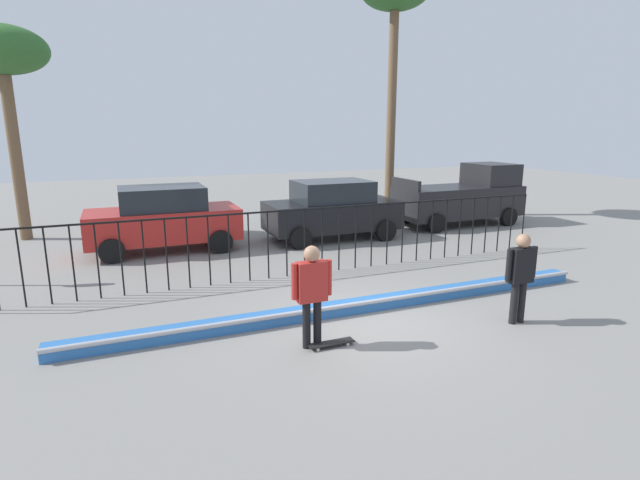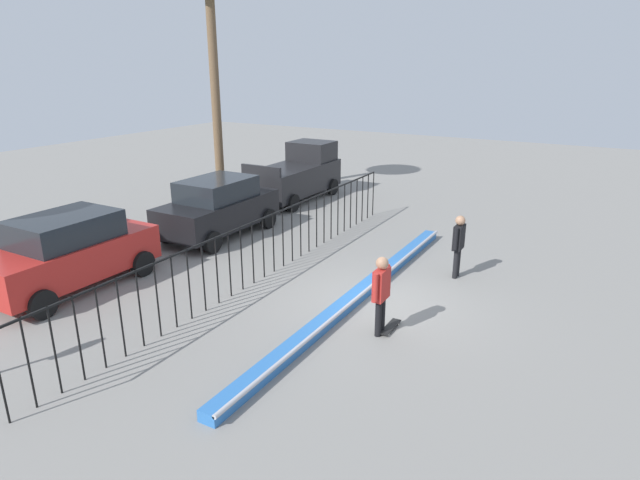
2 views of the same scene
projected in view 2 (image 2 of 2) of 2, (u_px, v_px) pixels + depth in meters
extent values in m
plane|color=gray|center=(375.00, 303.00, 12.76)|extent=(60.00, 60.00, 0.00)
cube|color=#2D6BB7|center=(358.00, 294.00, 12.95)|extent=(11.00, 0.36, 0.22)
cylinder|color=#B2B2B7|center=(365.00, 292.00, 12.83)|extent=(11.00, 0.09, 0.09)
cylinder|color=black|center=(0.00, 378.00, 8.26)|extent=(0.04, 0.04, 1.65)
cylinder|color=black|center=(29.00, 364.00, 8.64)|extent=(0.04, 0.04, 1.65)
cylinder|color=black|center=(55.00, 351.00, 9.02)|extent=(0.04, 0.04, 1.65)
cylinder|color=black|center=(79.00, 339.00, 9.41)|extent=(0.04, 0.04, 1.65)
cylinder|color=black|center=(101.00, 328.00, 9.79)|extent=(0.04, 0.04, 1.65)
cylinder|color=black|center=(121.00, 318.00, 10.18)|extent=(0.04, 0.04, 1.65)
cylinder|color=black|center=(140.00, 309.00, 10.56)|extent=(0.04, 0.04, 1.65)
cylinder|color=black|center=(158.00, 300.00, 10.95)|extent=(0.04, 0.04, 1.65)
cylinder|color=black|center=(174.00, 292.00, 11.33)|extent=(0.04, 0.04, 1.65)
cylinder|color=black|center=(189.00, 285.00, 11.72)|extent=(0.04, 0.04, 1.65)
cylinder|color=black|center=(204.00, 278.00, 12.10)|extent=(0.04, 0.04, 1.65)
cylinder|color=black|center=(217.00, 271.00, 12.48)|extent=(0.04, 0.04, 1.65)
cylinder|color=black|center=(230.00, 265.00, 12.87)|extent=(0.04, 0.04, 1.65)
cylinder|color=black|center=(242.00, 259.00, 13.25)|extent=(0.04, 0.04, 1.65)
cylinder|color=black|center=(253.00, 253.00, 13.64)|extent=(0.04, 0.04, 1.65)
cylinder|color=black|center=(263.00, 248.00, 14.02)|extent=(0.04, 0.04, 1.65)
cylinder|color=black|center=(273.00, 243.00, 14.41)|extent=(0.04, 0.04, 1.65)
cylinder|color=black|center=(283.00, 238.00, 14.79)|extent=(0.04, 0.04, 1.65)
cylinder|color=black|center=(292.00, 234.00, 15.18)|extent=(0.04, 0.04, 1.65)
cylinder|color=black|center=(301.00, 230.00, 15.56)|extent=(0.04, 0.04, 1.65)
cylinder|color=black|center=(309.00, 225.00, 15.95)|extent=(0.04, 0.04, 1.65)
cylinder|color=black|center=(317.00, 222.00, 16.33)|extent=(0.04, 0.04, 1.65)
cylinder|color=black|center=(324.00, 218.00, 16.71)|extent=(0.04, 0.04, 1.65)
cylinder|color=black|center=(331.00, 214.00, 17.10)|extent=(0.04, 0.04, 1.65)
cylinder|color=black|center=(338.00, 211.00, 17.48)|extent=(0.04, 0.04, 1.65)
cylinder|color=black|center=(344.00, 208.00, 17.87)|extent=(0.04, 0.04, 1.65)
cylinder|color=black|center=(351.00, 205.00, 18.25)|extent=(0.04, 0.04, 1.65)
cylinder|color=black|center=(357.00, 202.00, 18.64)|extent=(0.04, 0.04, 1.65)
cylinder|color=black|center=(362.00, 199.00, 19.02)|extent=(0.04, 0.04, 1.65)
cylinder|color=black|center=(368.00, 196.00, 19.41)|extent=(0.04, 0.04, 1.65)
cylinder|color=black|center=(373.00, 194.00, 19.79)|extent=(0.04, 0.04, 1.65)
cube|color=black|center=(262.00, 218.00, 13.77)|extent=(14.00, 0.04, 0.04)
cylinder|color=black|center=(378.00, 318.00, 11.10)|extent=(0.13, 0.13, 0.81)
cylinder|color=black|center=(382.00, 315.00, 11.26)|extent=(0.13, 0.13, 0.81)
cube|color=#B22823|center=(381.00, 284.00, 10.94)|extent=(0.49, 0.21, 0.67)
sphere|color=#A87A5B|center=(382.00, 263.00, 10.80)|extent=(0.26, 0.26, 0.26)
cylinder|color=#B22823|center=(376.00, 288.00, 10.69)|extent=(0.11, 0.11, 0.60)
cylinder|color=#B22823|center=(387.00, 278.00, 11.18)|extent=(0.11, 0.11, 0.60)
cube|color=black|center=(390.00, 327.00, 11.47)|extent=(0.80, 0.20, 0.02)
cylinder|color=silver|center=(392.00, 322.00, 11.74)|extent=(0.05, 0.03, 0.05)
cylinder|color=silver|center=(398.00, 324.00, 11.67)|extent=(0.05, 0.03, 0.05)
cylinder|color=silver|center=(382.00, 333.00, 11.30)|extent=(0.05, 0.03, 0.05)
cylinder|color=silver|center=(388.00, 334.00, 11.23)|extent=(0.05, 0.03, 0.05)
cylinder|color=black|center=(456.00, 264.00, 14.10)|extent=(0.13, 0.13, 0.79)
cylinder|color=black|center=(458.00, 262.00, 14.25)|extent=(0.13, 0.13, 0.79)
cube|color=black|center=(459.00, 237.00, 13.95)|extent=(0.48, 0.21, 0.65)
sphere|color=#A87A5B|center=(460.00, 221.00, 13.80)|extent=(0.26, 0.26, 0.26)
cylinder|color=black|center=(456.00, 239.00, 13.69)|extent=(0.10, 0.10, 0.58)
cylinder|color=black|center=(462.00, 233.00, 14.18)|extent=(0.10, 0.10, 0.58)
cube|color=#B2231E|center=(69.00, 258.00, 13.40)|extent=(4.30, 1.90, 0.90)
cube|color=#1E2328|center=(64.00, 228.00, 13.15)|extent=(2.37, 1.71, 0.66)
cylinder|color=black|center=(95.00, 252.00, 15.19)|extent=(0.68, 0.22, 0.68)
cylinder|color=black|center=(143.00, 263.00, 14.30)|extent=(0.68, 0.22, 0.68)
cylinder|color=black|center=(42.00, 304.00, 11.89)|extent=(0.68, 0.22, 0.68)
cube|color=black|center=(218.00, 212.00, 17.50)|extent=(4.30, 1.90, 0.90)
cube|color=#1E2328|center=(217.00, 189.00, 17.25)|extent=(2.37, 1.71, 0.66)
cylinder|color=black|center=(225.00, 211.00, 19.29)|extent=(0.68, 0.22, 0.68)
cylinder|color=black|center=(268.00, 218.00, 18.40)|extent=(0.68, 0.22, 0.68)
cylinder|color=black|center=(166.00, 233.00, 16.88)|extent=(0.68, 0.22, 0.68)
cylinder|color=black|center=(212.00, 242.00, 15.99)|extent=(0.68, 0.22, 0.68)
cube|color=black|center=(294.00, 179.00, 22.02)|extent=(4.70, 1.90, 1.10)
cube|color=black|center=(312.00, 151.00, 22.92)|extent=(1.50, 1.75, 0.80)
cube|color=black|center=(261.00, 171.00, 19.90)|extent=(0.12, 1.75, 0.36)
cylinder|color=black|center=(295.00, 182.00, 23.96)|extent=(0.68, 0.22, 0.68)
cylinder|color=black|center=(333.00, 187.00, 23.07)|extent=(0.68, 0.22, 0.68)
cylinder|color=black|center=(253.00, 197.00, 21.33)|extent=(0.68, 0.22, 0.68)
cylinder|color=black|center=(293.00, 203.00, 20.43)|extent=(0.68, 0.22, 0.68)
cylinder|color=brown|center=(216.00, 102.00, 21.29)|extent=(0.36, 0.36, 7.91)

